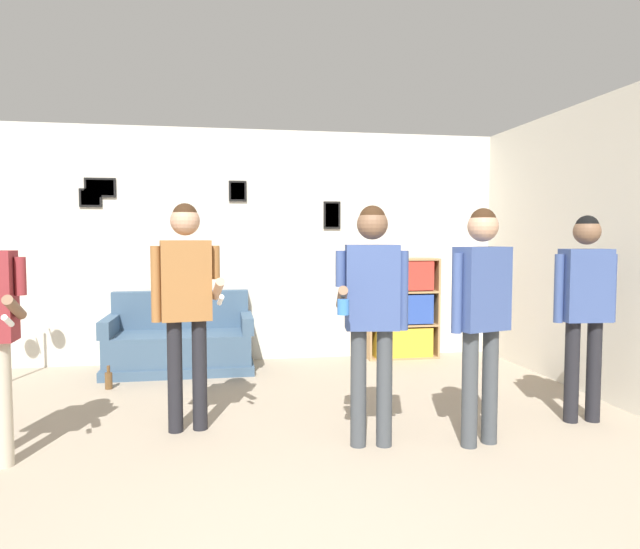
{
  "coord_description": "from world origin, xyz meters",
  "views": [
    {
      "loc": [
        -0.22,
        -2.14,
        1.45
      ],
      "look_at": [
        0.55,
        2.29,
        1.16
      ],
      "focal_mm": 32.0,
      "sensor_mm": 36.0,
      "label": 1
    }
  ],
  "objects_px": {
    "person_spectator_far_right": "(585,297)",
    "person_watcher_holding_cup": "(372,300)",
    "bookshelf": "(402,308)",
    "couch": "(180,344)",
    "bottle_on_floor": "(109,380)",
    "person_spectator_near_bookshelf": "(482,301)",
    "person_player_foreground_center": "(186,292)"
  },
  "relations": [
    {
      "from": "couch",
      "to": "bottle_on_floor",
      "type": "height_order",
      "value": "couch"
    },
    {
      "from": "bookshelf",
      "to": "couch",
      "type": "bearing_deg",
      "value": -175.56
    },
    {
      "from": "person_player_foreground_center",
      "to": "person_watcher_holding_cup",
      "type": "relative_size",
      "value": 1.02
    },
    {
      "from": "person_player_foreground_center",
      "to": "person_watcher_holding_cup",
      "type": "bearing_deg",
      "value": -23.21
    },
    {
      "from": "bookshelf",
      "to": "person_player_foreground_center",
      "type": "distance_m",
      "value": 3.3
    },
    {
      "from": "bottle_on_floor",
      "to": "bookshelf",
      "type": "bearing_deg",
      "value": 15.53
    },
    {
      "from": "couch",
      "to": "person_spectator_far_right",
      "type": "relative_size",
      "value": 0.97
    },
    {
      "from": "couch",
      "to": "bookshelf",
      "type": "bearing_deg",
      "value": 4.44
    },
    {
      "from": "person_watcher_holding_cup",
      "to": "bottle_on_floor",
      "type": "height_order",
      "value": "person_watcher_holding_cup"
    },
    {
      "from": "bookshelf",
      "to": "person_player_foreground_center",
      "type": "bearing_deg",
      "value": -137.07
    },
    {
      "from": "couch",
      "to": "person_spectator_far_right",
      "type": "xyz_separation_m",
      "value": [
        3.24,
        -2.34,
        0.7
      ]
    },
    {
      "from": "couch",
      "to": "person_spectator_far_right",
      "type": "bearing_deg",
      "value": -35.85
    },
    {
      "from": "person_player_foreground_center",
      "to": "person_spectator_far_right",
      "type": "xyz_separation_m",
      "value": [
        3.04,
        -0.31,
        -0.06
      ]
    },
    {
      "from": "person_player_foreground_center",
      "to": "bottle_on_floor",
      "type": "height_order",
      "value": "person_player_foreground_center"
    },
    {
      "from": "person_watcher_holding_cup",
      "to": "person_spectator_near_bookshelf",
      "type": "relative_size",
      "value": 1.01
    },
    {
      "from": "bottle_on_floor",
      "to": "couch",
      "type": "bearing_deg",
      "value": 47.96
    },
    {
      "from": "person_watcher_holding_cup",
      "to": "person_spectator_near_bookshelf",
      "type": "xyz_separation_m",
      "value": [
        0.75,
        -0.1,
        -0.01
      ]
    },
    {
      "from": "bookshelf",
      "to": "person_spectator_near_bookshelf",
      "type": "height_order",
      "value": "person_spectator_near_bookshelf"
    },
    {
      "from": "couch",
      "to": "person_watcher_holding_cup",
      "type": "distance_m",
      "value": 3.05
    },
    {
      "from": "person_watcher_holding_cup",
      "to": "person_spectator_far_right",
      "type": "bearing_deg",
      "value": 7.4
    },
    {
      "from": "person_watcher_holding_cup",
      "to": "bottle_on_floor",
      "type": "distance_m",
      "value": 2.96
    },
    {
      "from": "person_spectator_far_right",
      "to": "person_watcher_holding_cup",
      "type": "bearing_deg",
      "value": -172.6
    },
    {
      "from": "person_player_foreground_center",
      "to": "person_spectator_far_right",
      "type": "bearing_deg",
      "value": -5.9
    },
    {
      "from": "bookshelf",
      "to": "person_watcher_holding_cup",
      "type": "height_order",
      "value": "person_watcher_holding_cup"
    },
    {
      "from": "couch",
      "to": "bottle_on_floor",
      "type": "relative_size",
      "value": 6.9
    },
    {
      "from": "person_spectator_far_right",
      "to": "bottle_on_floor",
      "type": "height_order",
      "value": "person_spectator_far_right"
    },
    {
      "from": "bookshelf",
      "to": "person_spectator_near_bookshelf",
      "type": "bearing_deg",
      "value": -97.31
    },
    {
      "from": "couch",
      "to": "person_player_foreground_center",
      "type": "height_order",
      "value": "person_player_foreground_center"
    },
    {
      "from": "couch",
      "to": "person_spectator_far_right",
      "type": "distance_m",
      "value": 4.05
    },
    {
      "from": "person_spectator_near_bookshelf",
      "to": "person_spectator_far_right",
      "type": "height_order",
      "value": "person_spectator_near_bookshelf"
    },
    {
      "from": "bookshelf",
      "to": "person_player_foreground_center",
      "type": "xyz_separation_m",
      "value": [
        -2.39,
        -2.22,
        0.45
      ]
    },
    {
      "from": "person_spectator_near_bookshelf",
      "to": "couch",
      "type": "bearing_deg",
      "value": 129.65
    }
  ]
}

